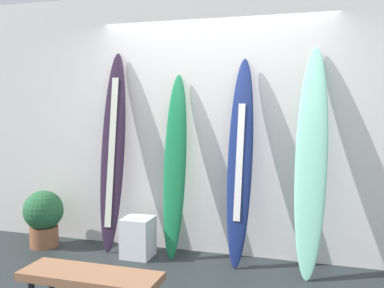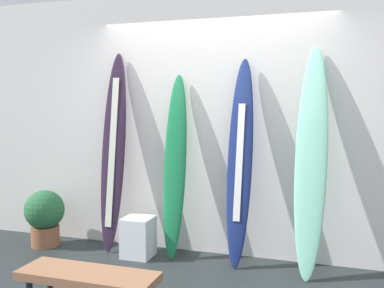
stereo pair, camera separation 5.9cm
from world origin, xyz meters
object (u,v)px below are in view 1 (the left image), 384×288
surfboard_charcoal (113,152)px  bench (90,280)px  surfboard_emerald (175,166)px  display_block_left (138,237)px  potted_plant (43,215)px  surfboard_navy (240,163)px  surfboard_seafoam (311,160)px

surfboard_charcoal → bench: 1.94m
surfboard_emerald → bench: 1.77m
surfboard_charcoal → surfboard_emerald: surfboard_charcoal is taller
surfboard_charcoal → display_block_left: bearing=-23.3°
surfboard_emerald → potted_plant: (-1.52, -0.15, -0.61)m
surfboard_emerald → surfboard_navy: bearing=-2.5°
surfboard_seafoam → display_block_left: 1.95m
display_block_left → surfboard_navy: bearing=6.6°
bench → surfboard_charcoal: bearing=112.1°
bench → surfboard_emerald: bearing=88.7°
surfboard_charcoal → display_block_left: surfboard_charcoal is taller
surfboard_emerald → display_block_left: size_ratio=4.59×
surfboard_navy → surfboard_seafoam: 0.69m
surfboard_seafoam → surfboard_charcoal: bearing=178.1°
surfboard_seafoam → bench: bearing=-131.5°
surfboard_emerald → bench: size_ratio=1.92×
display_block_left → potted_plant: (-1.16, -0.00, 0.14)m
surfboard_navy → potted_plant: (-2.22, -0.12, -0.67)m
bench → surfboard_seafoam: bearing=48.5°
potted_plant → bench: 2.13m
surfboard_navy → potted_plant: bearing=-176.8°
surfboard_emerald → display_block_left: (-0.36, -0.15, -0.75)m
surfboard_charcoal → bench: size_ratio=2.16×
surfboard_navy → display_block_left: (-1.06, -0.12, -0.81)m
display_block_left → surfboard_charcoal: bearing=156.7°
surfboard_navy → display_block_left: bearing=-173.4°
potted_plant → bench: (1.48, -1.52, 0.03)m
potted_plant → bench: size_ratio=0.64×
surfboard_emerald → surfboard_charcoal: bearing=179.8°
display_block_left → bench: 1.57m
surfboard_charcoal → potted_plant: (-0.80, -0.16, -0.73)m
surfboard_charcoal → surfboard_navy: size_ratio=1.05×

